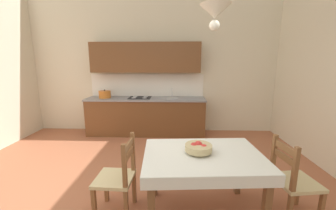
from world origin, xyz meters
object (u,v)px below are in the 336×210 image
at_px(fruit_bowl, 198,148).
at_px(pendant_lamp, 215,12).
at_px(kitchen_cabinetry, 146,99).
at_px(dining_chair_window_side, 293,181).
at_px(dining_chair_tv_side, 118,178).
at_px(dining_table, 203,165).

xyz_separation_m(fruit_bowl, pendant_lamp, (0.14, 0.12, 1.44)).
xyz_separation_m(kitchen_cabinetry, dining_chair_window_side, (2.04, -2.80, -0.41)).
bearing_deg(dining_chair_tv_side, kitchen_cabinetry, 91.29).
distance_m(kitchen_cabinetry, fruit_bowl, 2.94).
height_order(dining_table, dining_chair_tv_side, dining_chair_tv_side).
xyz_separation_m(kitchen_cabinetry, dining_table, (1.03, -2.80, -0.23)).
xyz_separation_m(dining_chair_tv_side, pendant_lamp, (1.06, 0.15, 1.81)).
relative_size(kitchen_cabinetry, pendant_lamp, 3.53).
distance_m(dining_chair_window_side, dining_chair_tv_side, 1.97).
xyz_separation_m(kitchen_cabinetry, fruit_bowl, (0.98, -2.77, -0.04)).
relative_size(dining_chair_window_side, pendant_lamp, 1.16).
xyz_separation_m(dining_table, dining_chair_window_side, (1.01, -0.00, -0.18)).
relative_size(dining_table, dining_chair_tv_side, 1.47).
distance_m(dining_chair_tv_side, fruit_bowl, 0.99).
height_order(kitchen_cabinetry, dining_table, kitchen_cabinetry).
relative_size(kitchen_cabinetry, dining_chair_window_side, 3.06).
relative_size(dining_chair_window_side, dining_chair_tv_side, 1.00).
bearing_deg(pendant_lamp, kitchen_cabinetry, 112.90).
bearing_deg(dining_chair_tv_side, dining_chair_window_side, -0.01).
distance_m(dining_chair_window_side, pendant_lamp, 2.03).
distance_m(kitchen_cabinetry, dining_chair_window_side, 3.49).
distance_m(fruit_bowl, pendant_lamp, 1.45).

